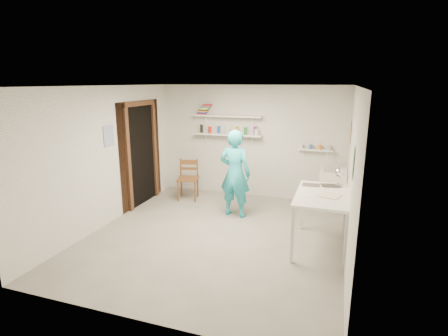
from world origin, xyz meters
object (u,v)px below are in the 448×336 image
(wooden_chair, at_px, (188,179))
(desk_lamp, at_px, (340,172))
(man, at_px, (235,174))
(wall_clock, at_px, (237,157))
(belfast_sink, at_px, (333,177))
(work_table, at_px, (321,221))

(wooden_chair, bearing_deg, desk_lamp, -30.45)
(man, relative_size, wall_clock, 5.56)
(man, bearing_deg, wall_clock, -76.22)
(belfast_sink, relative_size, wall_clock, 2.04)
(belfast_sink, xyz_separation_m, work_table, (-0.11, -1.60, -0.27))
(wall_clock, bearing_deg, belfast_sink, 23.82)
(man, xyz_separation_m, wooden_chair, (-1.22, 0.59, -0.36))
(work_table, height_order, desk_lamp, desk_lamp)
(wooden_chair, distance_m, work_table, 3.18)
(wooden_chair, bearing_deg, belfast_sink, -10.43)
(man, xyz_separation_m, wall_clock, (-0.03, 0.22, 0.27))
(wall_clock, xyz_separation_m, work_table, (1.64, -1.07, -0.66))
(man, distance_m, desk_lamp, 1.87)
(wooden_chair, relative_size, desk_lamp, 5.63)
(wall_clock, relative_size, work_table, 0.23)
(wall_clock, relative_size, desk_lamp, 1.83)
(desk_lamp, bearing_deg, belfast_sink, 95.38)
(belfast_sink, relative_size, man, 0.37)
(belfast_sink, height_order, work_table, work_table)
(wall_clock, bearing_deg, man, -76.22)
(belfast_sink, distance_m, wall_clock, 1.87)
(work_table, bearing_deg, belfast_sink, 86.07)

